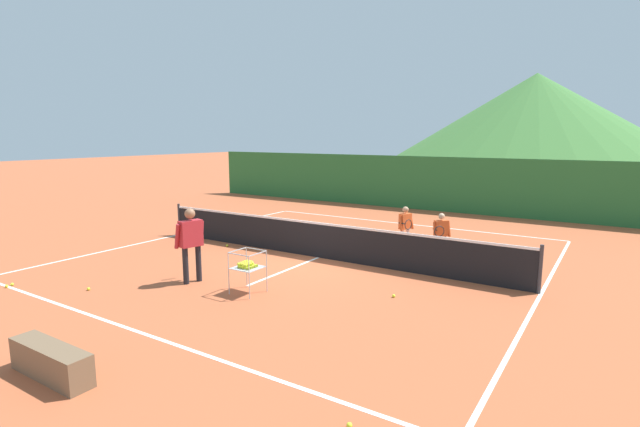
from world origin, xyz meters
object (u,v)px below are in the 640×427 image
tennis_ball_2 (349,425)px  courtside_bench (51,362)px  tennis_ball_4 (7,286)px  tennis_ball_1 (192,242)px  tennis_ball_3 (227,246)px  student_0 (405,224)px  instructor (191,238)px  student_1 (441,231)px  tennis_ball_0 (89,289)px  tennis_net (319,240)px  ball_cart (247,265)px  tennis_ball_5 (12,284)px  tennis_ball_6 (394,296)px

tennis_ball_2 → courtside_bench: 4.18m
tennis_ball_4 → courtside_bench: 5.01m
tennis_ball_1 → tennis_ball_3: bearing=9.4°
tennis_ball_4 → student_0: bearing=52.6°
student_0 → tennis_ball_2: bearing=-71.5°
instructor → tennis_ball_2: bearing=-26.7°
student_1 → tennis_ball_0: (-5.46, -6.72, -0.71)m
tennis_net → ball_cart: bearing=-84.4°
courtside_bench → tennis_net: bearing=93.2°
student_0 → tennis_ball_5: (-6.05, -7.72, -0.74)m
ball_cart → tennis_ball_4: size_ratio=13.22×
instructor → tennis_ball_6: size_ratio=24.91×
student_0 → tennis_ball_1: size_ratio=18.89×
student_1 → ball_cart: 5.57m
student_1 → tennis_ball_1: size_ratio=18.09×
ball_cart → tennis_ball_0: (-2.98, -1.73, -0.56)m
ball_cart → courtside_bench: size_ratio=0.60×
ball_cart → tennis_ball_1: bearing=150.0°
tennis_ball_3 → tennis_ball_4: bearing=-103.9°
instructor → courtside_bench: bearing=-68.0°
student_1 → tennis_ball_1: (-7.07, -2.35, -0.71)m
tennis_ball_4 → tennis_ball_0: bearing=27.1°
tennis_ball_1 → ball_cart: bearing=-30.0°
instructor → tennis_ball_3: 3.60m
tennis_net → tennis_ball_4: 7.30m
tennis_net → tennis_ball_6: bearing=-31.6°
tennis_net → tennis_ball_5: (-4.38, -5.72, -0.47)m
tennis_ball_5 → tennis_ball_6: 8.36m
student_0 → tennis_ball_0: bearing=-121.8°
student_0 → ball_cart: bearing=-104.4°
student_0 → courtside_bench: bearing=-97.6°
tennis_ball_0 → tennis_ball_6: same height
instructor → ball_cart: (1.53, 0.12, -0.42)m
tennis_net → ball_cart: 3.28m
tennis_ball_4 → courtside_bench: bearing=-18.2°
tennis_net → tennis_ball_5: bearing=-127.5°
student_1 → tennis_ball_1: 7.48m
tennis_ball_3 → courtside_bench: bearing=-64.1°
tennis_ball_2 → tennis_ball_4: same height
instructor → student_1: bearing=51.8°
tennis_ball_1 → tennis_ball_4: (-0.07, -5.23, 0.00)m
student_0 → tennis_ball_1: (-5.94, -2.62, -0.74)m
tennis_net → student_0: size_ratio=8.64×
tennis_ball_4 → tennis_net: bearing=53.4°
tennis_ball_0 → tennis_ball_5: 1.87m
tennis_ball_0 → tennis_ball_5: same height
tennis_ball_0 → tennis_ball_4: same height
tennis_ball_4 → student_1: bearing=46.7°
tennis_ball_1 → courtside_bench: 8.25m
ball_cart → student_0: bearing=75.6°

